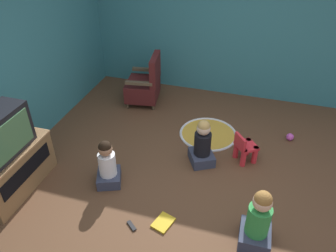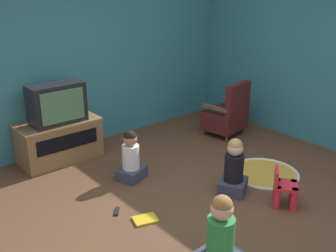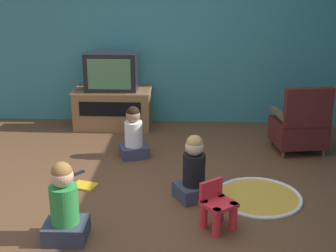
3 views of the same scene
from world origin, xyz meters
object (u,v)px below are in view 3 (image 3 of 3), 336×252
at_px(black_armchair, 300,127).
at_px(child_watching_right, 64,207).
at_px(television, 111,72).
at_px(remote_control, 78,173).
at_px(child_watching_center, 134,135).
at_px(book, 85,186).
at_px(yellow_kid_chair, 217,208).
at_px(child_watching_left, 194,171).
at_px(tv_cabinet, 113,107).

distance_m(black_armchair, child_watching_right, 3.22).
bearing_deg(television, remote_control, -95.21).
bearing_deg(television, black_armchair, -17.97).
relative_size(television, remote_control, 5.02).
distance_m(black_armchair, child_watching_center, 2.08).
bearing_deg(child_watching_right, book, 92.39).
relative_size(child_watching_right, remote_control, 5.00).
bearing_deg(child_watching_right, yellow_kid_chair, 9.63).
bearing_deg(child_watching_left, black_armchair, 15.57).
bearing_deg(black_armchair, remote_control, 7.60).
bearing_deg(tv_cabinet, book, -90.10).
xyz_separation_m(tv_cabinet, child_watching_center, (0.43, -1.11, -0.01)).
height_order(yellow_kid_chair, child_watching_right, child_watching_right).
relative_size(tv_cabinet, black_armchair, 1.25).
relative_size(child_watching_left, child_watching_right, 0.94).
relative_size(yellow_kid_chair, child_watching_left, 0.63).
xyz_separation_m(tv_cabinet, black_armchair, (2.49, -0.86, 0.05)).
relative_size(book, remote_control, 2.02).
height_order(child_watching_center, remote_control, child_watching_center).
relative_size(tv_cabinet, television, 1.53).
relative_size(television, child_watching_center, 1.11).
xyz_separation_m(child_watching_right, remote_control, (-0.20, 1.32, -0.30)).
xyz_separation_m(black_armchair, child_watching_right, (-2.43, -2.11, -0.03)).
height_order(black_armchair, book, black_armchair).
height_order(tv_cabinet, black_armchair, black_armchair).
bearing_deg(child_watching_right, child_watching_left, 34.97).
relative_size(yellow_kid_chair, child_watching_right, 0.60).
xyz_separation_m(tv_cabinet, remote_control, (-0.15, -1.65, -0.28)).
height_order(child_watching_left, child_watching_center, child_watching_left).
height_order(child_watching_left, book, child_watching_left).
distance_m(tv_cabinet, child_watching_right, 2.97).
xyz_separation_m(tv_cabinet, television, (0.00, -0.05, 0.54)).
distance_m(child_watching_left, remote_control, 1.43).
xyz_separation_m(yellow_kid_chair, book, (-1.37, 0.74, -0.18)).
bearing_deg(yellow_kid_chair, remote_control, 107.68).
xyz_separation_m(black_armchair, child_watching_center, (-2.06, -0.25, -0.06)).
bearing_deg(child_watching_center, television, 90.10).
xyz_separation_m(yellow_kid_chair, child_watching_right, (-1.31, -0.25, 0.12)).
relative_size(television, child_watching_left, 1.06).
relative_size(black_armchair, child_watching_center, 1.36).
distance_m(television, yellow_kid_chair, 3.06).
bearing_deg(remote_control, child_watching_left, -72.02).
relative_size(television, yellow_kid_chair, 1.68).
bearing_deg(tv_cabinet, child_watching_center, -68.94).
relative_size(tv_cabinet, child_watching_left, 1.62).
relative_size(black_armchair, child_watching_left, 1.30).
xyz_separation_m(tv_cabinet, yellow_kid_chair, (1.37, -2.72, -0.10)).
bearing_deg(yellow_kid_chair, child_watching_left, 73.43).
distance_m(child_watching_center, child_watching_right, 1.89).
xyz_separation_m(child_watching_center, book, (-0.43, -0.86, -0.27)).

